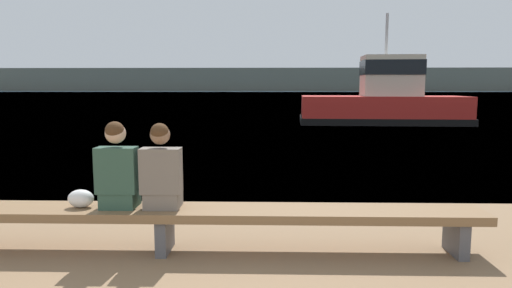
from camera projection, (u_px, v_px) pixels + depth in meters
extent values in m
plane|color=teal|center=(265.00, 93.00, 126.37)|extent=(240.00, 240.00, 0.00)
cube|color=#4C4C42|center=(266.00, 80.00, 187.89)|extent=(600.00, 12.00, 9.28)
cube|color=brown|center=(164.00, 213.00, 5.09)|extent=(7.08, 0.56, 0.10)
cube|color=#515156|center=(456.00, 237.00, 5.04)|extent=(0.12, 0.47, 0.40)
cube|color=#515156|center=(165.00, 234.00, 5.13)|extent=(0.12, 0.47, 0.40)
cube|color=#2D4C3D|center=(120.00, 199.00, 5.14)|extent=(0.38, 0.35, 0.18)
cube|color=#2D4C3D|center=(117.00, 170.00, 5.03)|extent=(0.44, 0.22, 0.51)
sphere|color=tan|center=(115.00, 133.00, 4.98)|extent=(0.23, 0.23, 0.23)
sphere|color=#472D19|center=(115.00, 131.00, 4.96)|extent=(0.21, 0.21, 0.21)
cube|color=#70665B|center=(163.00, 199.00, 5.13)|extent=(0.38, 0.35, 0.18)
cube|color=#70665B|center=(161.00, 171.00, 5.01)|extent=(0.44, 0.22, 0.50)
sphere|color=#846047|center=(160.00, 135.00, 4.96)|extent=(0.22, 0.22, 0.22)
sphere|color=#472D19|center=(160.00, 132.00, 4.95)|extent=(0.20, 0.20, 0.20)
ellipsoid|color=white|center=(81.00, 199.00, 5.12)|extent=(0.29, 0.19, 0.20)
cube|color=red|center=(382.00, 110.00, 22.92)|extent=(8.17, 3.74, 1.37)
cube|color=black|center=(381.00, 120.00, 22.98)|extent=(8.33, 3.88, 0.33)
cube|color=beige|center=(391.00, 76.00, 22.67)|extent=(2.91, 2.13, 2.00)
cube|color=black|center=(391.00, 68.00, 22.62)|extent=(2.96, 2.20, 0.72)
cylinder|color=#B2B2B7|center=(387.00, 34.00, 22.44)|extent=(0.14, 0.14, 2.05)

